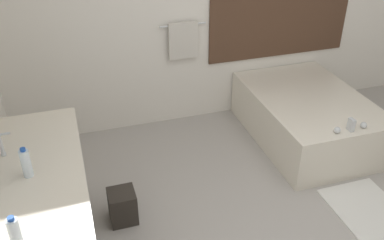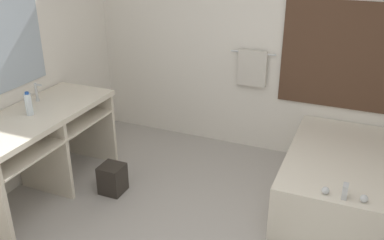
{
  "view_description": "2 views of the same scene",
  "coord_description": "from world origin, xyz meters",
  "views": [
    {
      "loc": [
        -1.51,
        -2.0,
        2.61
      ],
      "look_at": [
        -0.57,
        0.98,
        0.72
      ],
      "focal_mm": 40.0,
      "sensor_mm": 36.0,
      "label": 1
    },
    {
      "loc": [
        0.85,
        -2.26,
        2.38
      ],
      "look_at": [
        -0.52,
        0.98,
        0.8
      ],
      "focal_mm": 40.0,
      "sensor_mm": 36.0,
      "label": 2
    }
  ],
  "objects": [
    {
      "name": "vanity_counter",
      "position": [
        -1.85,
        0.5,
        0.63
      ],
      "size": [
        0.67,
        1.58,
        0.85
      ],
      "color": "beige",
      "rests_on": "ground_plane"
    },
    {
      "name": "wall_back_with_blinds",
      "position": [
        0.03,
        2.23,
        1.34
      ],
      "size": [
        7.4,
        0.13,
        2.7
      ],
      "color": "white",
      "rests_on": "ground_plane"
    },
    {
      "name": "waste_bin",
      "position": [
        -1.26,
        0.73,
        0.14
      ],
      "size": [
        0.22,
        0.22,
        0.29
      ],
      "color": "#2D2823",
      "rests_on": "ground_plane"
    },
    {
      "name": "sink_faucet",
      "position": [
        -2.04,
        0.71,
        0.94
      ],
      "size": [
        0.09,
        0.04,
        0.18
      ],
      "color": "silver",
      "rests_on": "vanity_counter"
    },
    {
      "name": "water_bottle_2",
      "position": [
        -1.87,
        0.42,
        0.95
      ],
      "size": [
        0.06,
        0.06,
        0.22
      ],
      "color": "white",
      "rests_on": "vanity_counter"
    },
    {
      "name": "bathtub",
      "position": [
        0.86,
        1.4,
        0.28
      ],
      "size": [
        1.09,
        1.59,
        0.63
      ],
      "color": "silver",
      "rests_on": "ground_plane"
    }
  ]
}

